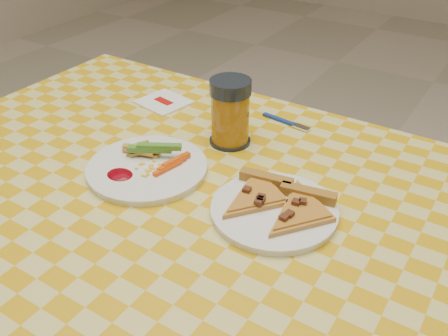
{
  "coord_description": "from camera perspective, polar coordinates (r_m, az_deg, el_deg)",
  "views": [
    {
      "loc": [
        0.48,
        -0.62,
        1.31
      ],
      "look_at": [
        0.04,
        0.07,
        0.78
      ],
      "focal_mm": 40.0,
      "sensor_mm": 36.0,
      "label": 1
    }
  ],
  "objects": [
    {
      "name": "table",
      "position": [
        1.0,
        -3.98,
        -5.63
      ],
      "size": [
        1.28,
        0.88,
        0.76
      ],
      "color": "silver",
      "rests_on": "ground"
    },
    {
      "name": "plate_left",
      "position": [
        1.01,
        -8.75,
        -0.11
      ],
      "size": [
        0.24,
        0.24,
        0.01
      ],
      "primitive_type": "cylinder",
      "rotation": [
        0.0,
        0.0,
        -0.0
      ],
      "color": "white",
      "rests_on": "table"
    },
    {
      "name": "plate_right",
      "position": [
        0.89,
        5.73,
        -4.97
      ],
      "size": [
        0.23,
        0.23,
        0.01
      ],
      "primitive_type": "cylinder",
      "rotation": [
        0.0,
        0.0,
        -0.04
      ],
      "color": "white",
      "rests_on": "table"
    },
    {
      "name": "fries_veggies",
      "position": [
        1.01,
        -8.68,
        1.19
      ],
      "size": [
        0.16,
        0.15,
        0.04
      ],
      "color": "gold",
      "rests_on": "plate_left"
    },
    {
      "name": "pizza_slices",
      "position": [
        0.89,
        6.35,
        -3.76
      ],
      "size": [
        0.24,
        0.21,
        0.02
      ],
      "color": "#C6883D",
      "rests_on": "plate_right"
    },
    {
      "name": "drink_glass",
      "position": [
        1.06,
        0.72,
        6.33
      ],
      "size": [
        0.09,
        0.09,
        0.15
      ],
      "color": "black",
      "rests_on": "table"
    },
    {
      "name": "napkin",
      "position": [
        1.28,
        -6.91,
        7.49
      ],
      "size": [
        0.13,
        0.13,
        0.01
      ],
      "rotation": [
        0.0,
        0.0,
        -0.19
      ],
      "color": "white",
      "rests_on": "table"
    },
    {
      "name": "fork",
      "position": [
        1.18,
        7.14,
        5.25
      ],
      "size": [
        0.13,
        0.03,
        0.01
      ],
      "rotation": [
        0.0,
        0.0,
        -0.12
      ],
      "color": "navy",
      "rests_on": "table"
    }
  ]
}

